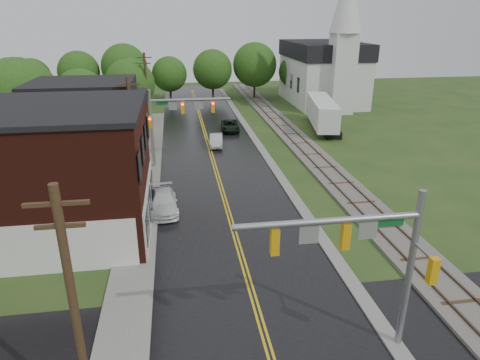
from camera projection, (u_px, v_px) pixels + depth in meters
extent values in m
cube|color=black|center=(211.00, 155.00, 43.54)|extent=(10.00, 90.00, 0.02)
cube|color=black|center=(271.00, 358.00, 17.74)|extent=(60.00, 9.00, 0.02)
cube|color=gray|center=(254.00, 139.00, 48.91)|extent=(0.80, 70.00, 0.12)
cube|color=gray|center=(147.00, 175.00, 38.06)|extent=(2.40, 50.00, 0.12)
cube|color=#41150E|center=(30.00, 175.00, 26.51)|extent=(14.00, 10.00, 8.00)
cube|color=silver|center=(149.00, 205.00, 28.41)|extent=(0.10, 9.50, 3.00)
cube|color=black|center=(18.00, 109.00, 25.01)|extent=(14.30, 10.30, 0.30)
cube|color=tan|center=(88.00, 139.00, 37.15)|extent=(8.00, 7.00, 6.40)
cube|color=#3F0F0C|center=(114.00, 125.00, 45.95)|extent=(7.00, 6.00, 4.40)
cube|color=silver|center=(322.00, 81.00, 68.13)|extent=(10.00, 16.00, 7.00)
cube|color=black|center=(324.00, 50.00, 66.43)|extent=(10.40, 16.40, 2.40)
cube|color=silver|center=(341.00, 74.00, 60.04)|extent=(3.20, 3.20, 11.00)
cube|color=#59544C|center=(293.00, 137.00, 49.52)|extent=(3.20, 80.00, 0.20)
cube|color=#4C3828|center=(287.00, 136.00, 49.37)|extent=(0.10, 80.00, 0.12)
cube|color=#4C3828|center=(299.00, 135.00, 49.57)|extent=(0.10, 80.00, 0.12)
cylinder|color=gray|center=(409.00, 273.00, 17.22)|extent=(0.28, 0.28, 7.20)
cylinder|color=gray|center=(329.00, 221.00, 15.78)|extent=(7.20, 0.26, 0.26)
cube|color=orange|center=(345.00, 236.00, 16.13)|extent=(0.32, 0.30, 1.05)
cube|color=orange|center=(275.00, 242.00, 15.74)|extent=(0.32, 0.30, 1.05)
cube|color=gray|center=(368.00, 230.00, 16.18)|extent=(0.75, 0.06, 0.75)
cube|color=gray|center=(309.00, 234.00, 15.85)|extent=(0.75, 0.06, 0.75)
cube|color=#0C5926|center=(386.00, 223.00, 16.19)|extent=(1.40, 0.04, 0.30)
cylinder|color=gray|center=(152.00, 130.00, 38.69)|extent=(0.28, 0.28, 7.20)
cylinder|color=gray|center=(190.00, 100.00, 38.25)|extent=(7.20, 0.26, 0.26)
cube|color=orange|center=(183.00, 108.00, 38.41)|extent=(0.32, 0.30, 1.05)
cube|color=orange|center=(213.00, 107.00, 38.79)|extent=(0.32, 0.30, 1.05)
cube|color=gray|center=(173.00, 106.00, 38.21)|extent=(0.75, 0.06, 0.75)
cube|color=gray|center=(199.00, 105.00, 38.54)|extent=(0.75, 0.06, 0.75)
cube|color=#0C5926|center=(164.00, 103.00, 38.02)|extent=(1.40, 0.04, 0.30)
sphere|color=#FF0C0C|center=(182.00, 104.00, 38.12)|extent=(0.20, 0.20, 0.20)
cylinder|color=#382616|center=(76.00, 318.00, 13.31)|extent=(0.28, 0.28, 9.00)
cube|color=#382616|center=(56.00, 204.00, 11.90)|extent=(1.80, 0.12, 0.12)
cube|color=#382616|center=(60.00, 226.00, 12.15)|extent=(1.40, 0.12, 0.12)
cylinder|color=#382616|center=(133.00, 135.00, 33.58)|extent=(0.28, 0.28, 9.00)
cube|color=#382616|center=(128.00, 85.00, 32.17)|extent=(1.80, 0.12, 0.12)
cube|color=#382616|center=(129.00, 94.00, 32.43)|extent=(1.40, 0.12, 0.12)
cylinder|color=#382616|center=(147.00, 89.00, 53.86)|extent=(0.28, 0.28, 9.00)
cube|color=#382616|center=(144.00, 57.00, 52.45)|extent=(1.80, 0.12, 0.12)
cube|color=#382616|center=(145.00, 63.00, 52.70)|extent=(1.40, 0.12, 0.12)
cylinder|color=black|center=(28.00, 140.00, 42.23)|extent=(0.36, 0.36, 3.42)
sphere|color=#204814|center=(20.00, 98.00, 40.72)|extent=(7.60, 7.60, 7.60)
sphere|color=#204814|center=(26.00, 106.00, 40.68)|extent=(5.32, 5.32, 5.32)
cylinder|color=black|center=(85.00, 123.00, 50.30)|extent=(0.36, 0.36, 2.70)
sphere|color=#204814|center=(81.00, 95.00, 49.11)|extent=(6.00, 6.00, 6.00)
sphere|color=#204814|center=(87.00, 100.00, 49.01)|extent=(4.20, 4.20, 4.20)
cylinder|color=black|center=(132.00, 111.00, 56.50)|extent=(0.36, 0.36, 2.88)
sphere|color=#204814|center=(130.00, 84.00, 55.23)|extent=(6.40, 6.40, 6.40)
sphere|color=#204814|center=(135.00, 89.00, 55.15)|extent=(4.48, 4.48, 4.48)
imported|color=black|center=(230.00, 126.00, 52.15)|extent=(2.45, 4.73, 1.27)
imported|color=#BAB9BE|center=(216.00, 140.00, 46.13)|extent=(1.74, 4.00, 1.28)
imported|color=white|center=(164.00, 202.00, 30.81)|extent=(2.24, 4.84, 1.37)
cube|color=black|center=(333.00, 135.00, 49.09)|extent=(2.06, 1.52, 0.80)
cylinder|color=gray|center=(314.00, 121.00, 55.71)|extent=(0.16, 0.16, 0.80)
cube|color=silver|center=(322.00, 111.00, 52.40)|extent=(4.54, 11.76, 2.87)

